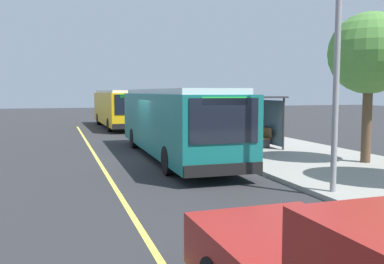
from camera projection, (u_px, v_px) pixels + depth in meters
ground_plane at (151, 158)px, 18.10m from camera, size 120.00×120.00×0.00m
sidewalk_curb at (275, 151)px, 19.92m from camera, size 44.00×6.40×0.15m
lane_stripe_center at (98, 161)px, 17.43m from camera, size 36.00×0.14×0.01m
transit_bus_main at (174, 120)px, 18.12m from camera, size 12.03×2.77×2.95m
transit_bus_second at (118, 107)px, 33.53m from camera, size 11.26×2.76×2.95m
bus_shelter at (260, 111)px, 20.74m from camera, size 2.90×1.60×2.48m
waiting_bench at (260, 137)px, 20.87m from camera, size 1.60×0.48×0.95m
route_sign_post at (249, 113)px, 17.37m from camera, size 0.44×0.08×2.80m
street_tree_upstreet at (369, 54)px, 15.78m from camera, size 3.04×3.04×5.65m
utility_pole at (337, 72)px, 11.12m from camera, size 0.16×0.16×6.40m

